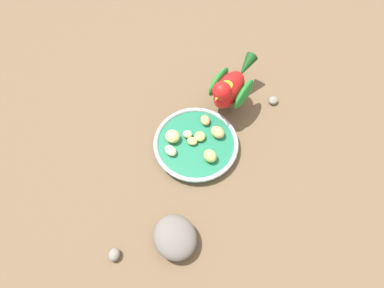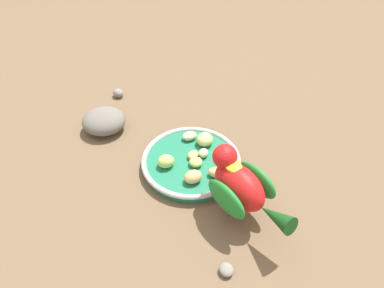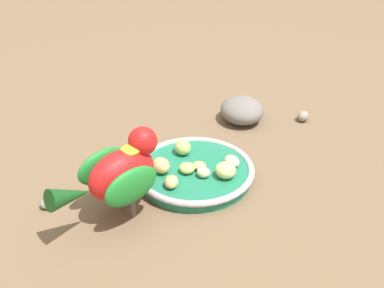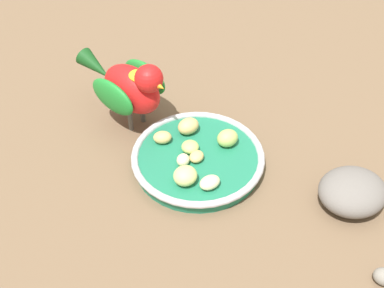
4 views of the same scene
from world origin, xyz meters
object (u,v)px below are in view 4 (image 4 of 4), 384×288
apple_piece_7 (183,160)px  pebble_0 (141,77)px  apple_piece_2 (227,137)px  apple_piece_6 (162,137)px  apple_piece_1 (185,176)px  parrot (130,86)px  apple_piece_3 (197,157)px  apple_piece_5 (188,126)px  feeding_bowl (198,159)px  rock_large (352,192)px  apple_piece_0 (210,182)px  apple_piece_4 (190,147)px  pebble_1 (384,277)px

apple_piece_7 → pebble_0: bearing=163.1°
apple_piece_2 → apple_piece_6: apple_piece_2 is taller
apple_piece_1 → parrot: parrot is taller
apple_piece_3 → apple_piece_6: apple_piece_6 is taller
apple_piece_5 → parrot: size_ratio=0.18×
apple_piece_2 → apple_piece_6: 0.11m
feeding_bowl → parrot: bearing=-168.4°
rock_large → pebble_0: rock_large is taller
apple_piece_0 → apple_piece_5: (-0.13, 0.05, 0.00)m
apple_piece_1 → apple_piece_5: 0.12m
apple_piece_0 → apple_piece_6: (-0.13, -0.00, 0.00)m
apple_piece_2 → apple_piece_7: (-0.00, -0.09, -0.01)m
apple_piece_1 → apple_piece_0: bearing=39.7°
apple_piece_4 → apple_piece_0: bearing=-14.8°
parrot → apple_piece_5: bearing=15.4°
apple_piece_7 → rock_large: size_ratio=0.23×
apple_piece_0 → apple_piece_6: apple_piece_6 is taller
apple_piece_0 → rock_large: bearing=50.2°
apple_piece_0 → rock_large: size_ratio=0.33×
pebble_0 → apple_piece_1: bearing=-18.5°
apple_piece_0 → pebble_1: apple_piece_0 is taller
rock_large → apple_piece_3: bearing=-142.9°
pebble_0 → parrot: bearing=-37.8°
parrot → rock_large: (0.37, 0.18, -0.06)m
apple_piece_0 → apple_piece_4: apple_piece_0 is taller
apple_piece_4 → pebble_1: 0.36m
apple_piece_6 → apple_piece_4: bearing=29.1°
apple_piece_3 → parrot: size_ratio=0.13×
apple_piece_5 → apple_piece_1: bearing=-37.7°
apple_piece_1 → pebble_0: bearing=161.5°
apple_piece_0 → apple_piece_3: size_ratio=1.28×
feeding_bowl → pebble_0: (-0.27, 0.05, -0.01)m
apple_piece_1 → apple_piece_5: size_ratio=1.00×
apple_piece_6 → parrot: (-0.10, -0.00, 0.05)m
feeding_bowl → parrot: (-0.16, -0.03, 0.07)m
apple_piece_7 → feeding_bowl: bearing=91.9°
apple_piece_2 → apple_piece_4: 0.07m
feeding_bowl → apple_piece_5: 0.07m
apple_piece_0 → pebble_0: bearing=167.2°
feeding_bowl → apple_piece_3: size_ratio=8.22×
parrot → rock_large: 0.42m
apple_piece_4 → apple_piece_5: (-0.04, 0.03, 0.00)m
apple_piece_4 → pebble_0: (-0.25, 0.05, -0.02)m
apple_piece_4 → parrot: size_ratio=0.14×
apple_piece_1 → apple_piece_5: (-0.10, 0.07, -0.00)m
apple_piece_3 → pebble_1: apple_piece_3 is taller
apple_piece_0 → apple_piece_4: size_ratio=1.18×
apple_piece_6 → apple_piece_7: bearing=-1.8°
apple_piece_1 → rock_large: (0.17, 0.20, -0.01)m
apple_piece_5 → rock_large: (0.27, 0.12, -0.01)m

